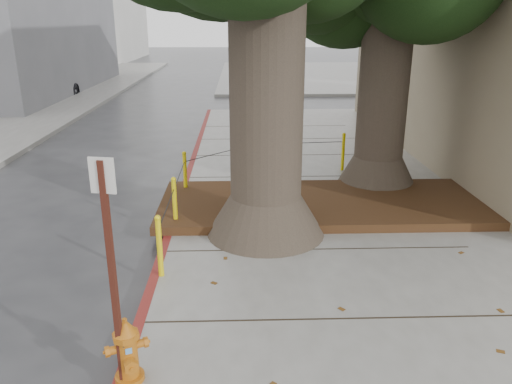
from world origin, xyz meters
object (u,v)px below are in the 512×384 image
at_px(fire_hydrant, 127,351).
at_px(signpost, 112,265).
at_px(car_silver, 408,93).
at_px(car_dark, 50,88).

distance_m(fire_hydrant, signpost, 1.01).
distance_m(fire_hydrant, car_silver, 20.42).
height_order(fire_hydrant, car_dark, car_dark).
height_order(signpost, car_dark, signpost).
xyz_separation_m(fire_hydrant, signpost, (-0.05, -0.06, 1.00)).
distance_m(signpost, car_dark, 21.89).
distance_m(fire_hydrant, car_dark, 21.84).
xyz_separation_m(fire_hydrant, car_silver, (8.83, 18.42, 0.03)).
xyz_separation_m(car_silver, car_dark, (-16.79, 1.92, 0.07)).
relative_size(fire_hydrant, car_silver, 0.23).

